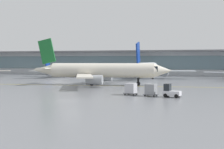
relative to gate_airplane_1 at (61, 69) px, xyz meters
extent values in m
plane|color=slate|center=(26.58, -57.56, -2.61)|extent=(400.00, 400.00, 0.00)
cube|color=yellow|center=(23.37, -31.92, -2.61)|extent=(109.79, 7.49, 0.01)
cube|color=#B2B7BC|center=(26.58, 21.83, 1.89)|extent=(204.63, 8.00, 9.00)
cube|color=slate|center=(26.58, 17.75, 2.34)|extent=(196.45, 0.16, 5.04)
cube|color=slate|center=(26.58, 20.33, 6.69)|extent=(212.82, 11.00, 0.60)
cylinder|color=white|center=(0.00, 0.34, 0.09)|extent=(2.81, 18.89, 2.62)
cone|color=white|center=(0.12, 11.34, 0.09)|extent=(2.52, 3.17, 2.49)
cube|color=black|center=(0.09, 9.24, 0.41)|extent=(2.07, 2.38, 0.92)
cone|color=white|center=(-0.11, -11.19, 0.09)|extent=(2.27, 4.21, 2.23)
cube|color=white|center=(-6.72, -1.13, -0.63)|extent=(11.04, 5.45, 0.22)
cylinder|color=#999EA3|center=(-4.55, 0.00, -1.36)|extent=(1.65, 2.79, 1.62)
cube|color=white|center=(6.69, -1.27, -0.63)|extent=(11.05, 5.25, 0.22)
cylinder|color=#999EA3|center=(4.55, -0.09, -1.36)|extent=(1.65, 2.79, 1.62)
cube|color=navy|center=(-0.11, -10.35, 3.63)|extent=(0.31, 3.53, 4.93)
cube|color=white|center=(-2.03, -10.02, 0.48)|extent=(3.87, 1.89, 0.18)
cube|color=white|center=(1.82, -10.06, 0.48)|extent=(3.87, 1.89, 0.18)
cylinder|color=black|center=(0.07, 6.94, -1.92)|extent=(0.34, 0.34, 1.39)
cylinder|color=black|center=(0.07, 6.94, -2.26)|extent=(0.43, 0.70, 0.69)
cylinder|color=black|center=(-1.78, -1.18, -1.92)|extent=(0.34, 0.34, 1.39)
cylinder|color=black|center=(-1.78, -1.18, -2.26)|extent=(0.43, 0.70, 0.69)
cylinder|color=black|center=(1.76, -1.22, -1.92)|extent=(0.34, 0.34, 1.39)
cylinder|color=black|center=(1.76, -1.22, -2.26)|extent=(0.43, 0.70, 0.69)
cylinder|color=white|center=(30.15, -0.29, 0.79)|extent=(4.85, 23.98, 3.31)
cone|color=white|center=(31.06, 13.57, 0.79)|extent=(3.39, 4.17, 3.14)
cube|color=black|center=(30.89, 10.93, 1.21)|extent=(2.77, 3.14, 1.16)
cone|color=white|center=(29.20, -14.81, 0.79)|extent=(3.15, 5.46, 2.81)
cube|color=white|center=(21.58, -1.68, -0.12)|extent=(13.87, 7.54, 0.27)
cylinder|color=#999EA3|center=(24.39, -0.40, -1.04)|extent=(2.27, 3.63, 2.04)
cube|color=white|center=(38.47, -2.79, -0.12)|extent=(13.97, 5.94, 0.27)
cylinder|color=#999EA3|center=(35.85, -1.15, -1.04)|extent=(2.27, 3.63, 2.04)
cube|color=navy|center=(29.27, -13.76, 5.27)|extent=(0.64, 4.47, 6.23)
cube|color=white|center=(26.87, -13.21, 1.29)|extent=(5.01, 2.65, 0.23)
cube|color=white|center=(31.72, -13.53, 1.29)|extent=(5.01, 2.65, 0.23)
cylinder|color=black|center=(30.70, 8.02, -1.74)|extent=(0.43, 0.43, 1.75)
cylinder|color=black|center=(30.70, 8.02, -2.17)|extent=(0.59, 0.91, 0.88)
cylinder|color=black|center=(27.79, -2.09, -1.74)|extent=(0.43, 0.43, 1.75)
cylinder|color=black|center=(27.79, -2.09, -2.17)|extent=(0.59, 0.91, 0.88)
cylinder|color=black|center=(32.26, -2.38, -1.74)|extent=(0.43, 0.43, 1.75)
cylinder|color=black|center=(32.26, -2.38, -2.17)|extent=(0.59, 0.91, 0.88)
cube|color=silver|center=(53.34, 1.64, -0.60)|extent=(11.20, 5.66, 0.22)
cylinder|color=silver|center=(23.37, -29.92, 0.81)|extent=(24.13, 4.87, 3.33)
cone|color=silver|center=(37.32, -29.01, 0.81)|extent=(4.19, 3.41, 3.16)
cube|color=black|center=(34.66, -29.18, 1.23)|extent=(3.16, 2.78, 1.16)
cone|color=silver|center=(8.76, -30.87, 0.81)|extent=(5.50, 3.17, 2.83)
cube|color=silver|center=(20.86, -21.55, -0.10)|extent=(5.98, 14.06, 0.27)
cylinder|color=#999EA3|center=(22.51, -24.19, -1.03)|extent=(3.65, 2.28, 2.06)
cube|color=silver|center=(21.97, -38.54, -0.10)|extent=(7.58, 13.95, 0.27)
cylinder|color=#999EA3|center=(23.26, -35.71, -1.03)|extent=(3.65, 2.28, 2.06)
cube|color=#19662D|center=(9.82, -30.80, 5.32)|extent=(4.50, 0.64, 6.27)
cube|color=silver|center=(10.05, -28.33, 1.31)|extent=(2.66, 5.04, 0.23)
cube|color=silver|center=(10.37, -33.21, 1.31)|extent=(2.66, 5.04, 0.23)
cylinder|color=black|center=(31.74, -29.37, -1.73)|extent=(0.43, 0.43, 1.76)
cylinder|color=black|center=(31.74, -29.37, -2.17)|extent=(0.91, 0.59, 0.88)
cylinder|color=black|center=(21.27, -27.80, -1.73)|extent=(0.43, 0.43, 1.76)
cylinder|color=black|center=(21.27, -27.80, -2.17)|extent=(0.91, 0.59, 0.88)
cylinder|color=black|center=(21.56, -32.29, -1.73)|extent=(0.43, 0.43, 1.76)
cylinder|color=black|center=(21.56, -32.29, -2.17)|extent=(0.91, 0.59, 0.88)
cube|color=silver|center=(40.21, -49.95, -1.96)|extent=(2.86, 1.99, 0.70)
cube|color=#1E2328|center=(39.49, -49.77, -1.06)|extent=(1.18, 1.42, 1.10)
cylinder|color=black|center=(41.21, -49.48, -2.31)|extent=(0.64, 0.36, 0.60)
cylinder|color=black|center=(40.87, -50.84, -2.31)|extent=(0.64, 0.36, 0.60)
cylinder|color=black|center=(39.56, -49.06, -2.31)|extent=(0.64, 0.36, 0.60)
cylinder|color=black|center=(39.22, -50.42, -2.31)|extent=(0.64, 0.36, 0.60)
cube|color=#595B60|center=(36.82, -49.09, -2.33)|extent=(2.43, 2.07, 0.12)
cube|color=gray|center=(36.82, -49.09, -1.47)|extent=(1.92, 1.85, 1.60)
cylinder|color=black|center=(37.72, -48.60, -2.50)|extent=(0.24, 0.15, 0.22)
cylinder|color=black|center=(37.38, -49.96, -2.50)|extent=(0.24, 0.15, 0.22)
cylinder|color=black|center=(36.27, -48.23, -2.50)|extent=(0.24, 0.15, 0.22)
cylinder|color=black|center=(35.92, -49.59, -2.50)|extent=(0.24, 0.15, 0.22)
cube|color=#595B60|center=(33.43, -48.24, -2.33)|extent=(2.43, 2.07, 0.12)
cube|color=silver|center=(33.43, -48.24, -1.47)|extent=(1.92, 1.85, 1.60)
cylinder|color=black|center=(34.33, -47.74, -2.50)|extent=(0.24, 0.15, 0.22)
cylinder|color=black|center=(33.99, -49.10, -2.50)|extent=(0.24, 0.15, 0.22)
cylinder|color=black|center=(32.87, -47.38, -2.50)|extent=(0.24, 0.15, 0.22)
cylinder|color=black|center=(32.53, -48.73, -2.50)|extent=(0.24, 0.15, 0.22)
camera|label=1|loc=(42.14, -97.02, 3.08)|focal=48.07mm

